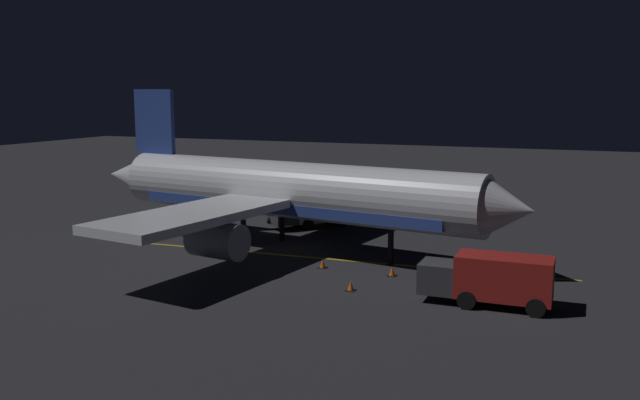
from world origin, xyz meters
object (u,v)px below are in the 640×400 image
at_px(airliner, 285,192).
at_px(catering_truck, 312,210).
at_px(traffic_cone_near_right, 392,272).
at_px(traffic_cone_under_wing, 351,286).
at_px(traffic_cone_near_left, 448,266).
at_px(baggage_truck, 491,280).
at_px(ground_crew_worker, 498,271).
at_px(traffic_cone_far, 323,264).

bearing_deg(airliner, catering_truck, -170.06).
distance_m(airliner, traffic_cone_near_right, 9.89).
bearing_deg(traffic_cone_under_wing, traffic_cone_near_left, 147.49).
distance_m(airliner, traffic_cone_near_left, 11.76).
xyz_separation_m(traffic_cone_near_right, traffic_cone_under_wing, (3.63, -1.19, 0.00)).
bearing_deg(baggage_truck, catering_truck, -133.20).
xyz_separation_m(airliner, ground_crew_worker, (3.68, 14.33, -2.96)).
xyz_separation_m(airliner, catering_truck, (-7.85, -1.38, -2.55)).
height_order(catering_truck, ground_crew_worker, catering_truck).
relative_size(catering_truck, traffic_cone_under_wing, 11.32).
height_order(catering_truck, traffic_cone_near_right, catering_truck).
relative_size(traffic_cone_under_wing, traffic_cone_far, 1.00).
bearing_deg(traffic_cone_near_right, traffic_cone_under_wing, -18.12).
bearing_deg(catering_truck, traffic_cone_near_right, 40.54).
bearing_deg(airliner, traffic_cone_far, 49.54).
relative_size(airliner, ground_crew_worker, 18.76).
height_order(airliner, baggage_truck, airliner).
xyz_separation_m(catering_truck, traffic_cone_far, (11.38, 5.51, -1.05)).
bearing_deg(catering_truck, traffic_cone_under_wing, 29.76).
bearing_deg(traffic_cone_near_right, ground_crew_worker, 89.64).
relative_size(ground_crew_worker, traffic_cone_far, 3.16).
relative_size(airliner, traffic_cone_near_left, 59.36).
bearing_deg(baggage_truck, ground_crew_worker, -177.41).
relative_size(baggage_truck, traffic_cone_far, 11.60).
height_order(baggage_truck, traffic_cone_under_wing, baggage_truck).
bearing_deg(traffic_cone_under_wing, traffic_cone_far, -140.06).
xyz_separation_m(baggage_truck, traffic_cone_near_left, (-5.82, -3.35, -1.05)).
distance_m(baggage_truck, ground_crew_worker, 3.38).
height_order(airliner, ground_crew_worker, airliner).
relative_size(traffic_cone_near_left, traffic_cone_far, 1.00).
xyz_separation_m(baggage_truck, traffic_cone_near_right, (-3.39, -6.02, -1.05)).
bearing_deg(catering_truck, traffic_cone_far, 25.84).
distance_m(traffic_cone_near_right, traffic_cone_under_wing, 3.82).
xyz_separation_m(airliner, traffic_cone_near_left, (1.21, 11.13, -3.60)).
distance_m(ground_crew_worker, traffic_cone_far, 10.22).
bearing_deg(traffic_cone_under_wing, baggage_truck, 91.88).
xyz_separation_m(catering_truck, ground_crew_worker, (11.54, 15.71, -0.41)).
bearing_deg(ground_crew_worker, airliner, -104.42).
relative_size(catering_truck, traffic_cone_far, 11.32).
distance_m(ground_crew_worker, traffic_cone_under_wing, 7.94).
bearing_deg(ground_crew_worker, catering_truck, -126.30).
height_order(catering_truck, traffic_cone_under_wing, catering_truck).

